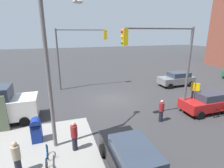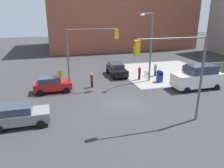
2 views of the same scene
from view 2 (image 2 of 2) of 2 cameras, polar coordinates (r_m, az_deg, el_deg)
The scene contains 18 objects.
ground_plane at distance 20.31m, azimuth 3.05°, elevation -5.05°, with size 120.00×120.00×0.00m, color #333335.
sidewalk_corner at distance 31.62m, azimuth 13.47°, elevation 3.14°, with size 12.00×12.00×0.01m, color gray.
building_warehouse_north at distance 53.93m, azimuth 1.37°, elevation 17.65°, with size 32.00×18.00×14.62m.
smokestack at distance 57.75m, azimuth 20.09°, elevation 19.24°, with size 1.80×1.80×19.81m, color brown.
traffic_signal_nw_corner at distance 22.69m, azimuth -6.29°, elevation 9.57°, with size 5.47×0.36×6.50m.
traffic_signal_se_corner at distance 15.96m, azimuth 16.71°, elevation 5.15°, with size 5.55×0.36×6.50m.
street_lamp_corner at distance 25.86m, azimuth 9.81°, elevation 10.67°, with size 2.24×1.80×8.00m.
warning_sign_two_way at distance 23.08m, azimuth -13.36°, elevation 1.71°, with size 0.48×0.48×2.40m.
mailbox_blue at distance 26.74m, azimuth 12.36°, elevation 2.12°, with size 0.56×0.64×1.43m.
hatchback_red at distance 23.72m, azimuth -15.40°, elevation -0.03°, with size 3.84×2.02×1.62m.
sedan_black at distance 28.78m, azimuth 1.20°, elevation 3.88°, with size 2.02×4.42×1.62m.
coupe_gray at distance 17.62m, azimuth -23.07°, elevation -7.44°, with size 4.16×2.02×1.62m.
van_white_delivery at distance 25.54m, azimuth 21.53°, elevation 1.67°, with size 5.40×2.32×2.62m.
pedestrian_crossing at distance 24.29m, azimuth -5.28°, elevation 1.02°, with size 0.36×0.36×1.63m.
pedestrian_waiting at distance 27.18m, azimuth 7.18°, elevation 2.91°, with size 0.36×0.36×1.68m.
pedestrian_walking_north at distance 29.03m, azimuth 11.26°, elevation 3.68°, with size 0.36×0.36×1.65m.
bicycle_leaning_on_fence at distance 28.48m, azimuth 9.21°, elevation 2.44°, with size 0.05×1.75×0.97m.
bicycle_at_crosswalk at distance 24.89m, azimuth -16.53°, elevation -0.46°, with size 1.75×0.05×0.97m.
Camera 2 is at (-6.00, -17.63, 8.11)m, focal length 35.00 mm.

